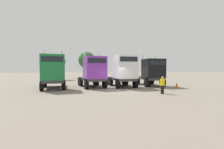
% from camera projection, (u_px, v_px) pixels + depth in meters
% --- Properties ---
extents(ground, '(200.00, 200.00, 0.00)m').
position_uv_depth(ground, '(118.00, 91.00, 16.29)').
color(ground, gray).
extents(semi_truck_green, '(2.74, 5.89, 4.44)m').
position_uv_depth(semi_truck_green, '(53.00, 72.00, 17.36)').
color(semi_truck_green, '#333338').
rests_on(semi_truck_green, ground).
extents(semi_truck_purple, '(2.64, 5.78, 4.37)m').
position_uv_depth(semi_truck_purple, '(93.00, 72.00, 18.89)').
color(semi_truck_purple, '#333338').
rests_on(semi_truck_purple, ground).
extents(semi_truck_white, '(3.20, 6.04, 4.55)m').
position_uv_depth(semi_truck_white, '(124.00, 71.00, 19.33)').
color(semi_truck_white, '#333338').
rests_on(semi_truck_white, ground).
extents(semi_truck_black, '(3.56, 6.11, 4.19)m').
position_uv_depth(semi_truck_black, '(151.00, 72.00, 20.85)').
color(semi_truck_black, '#333338').
rests_on(semi_truck_black, ground).
extents(visitor_in_hivis, '(0.52, 0.52, 1.61)m').
position_uv_depth(visitor_in_hivis, '(162.00, 84.00, 14.22)').
color(visitor_in_hivis, black).
rests_on(visitor_in_hivis, ground).
extents(traffic_cone_near, '(0.36, 0.36, 0.70)m').
position_uv_depth(traffic_cone_near, '(177.00, 85.00, 18.77)').
color(traffic_cone_near, '#F2590C').
rests_on(traffic_cone_near, ground).
extents(oak_far_left, '(2.89, 2.89, 5.30)m').
position_uv_depth(oak_far_left, '(58.00, 62.00, 32.78)').
color(oak_far_left, '#4C3823').
rests_on(oak_far_left, ground).
extents(oak_far_centre, '(4.15, 4.15, 6.63)m').
position_uv_depth(oak_far_centre, '(87.00, 60.00, 38.54)').
color(oak_far_centre, '#4C3823').
rests_on(oak_far_centre, ground).
extents(oak_far_right, '(3.23, 3.23, 5.67)m').
position_uv_depth(oak_far_right, '(100.00, 62.00, 38.89)').
color(oak_far_right, '#4C3823').
rests_on(oak_far_right, ground).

